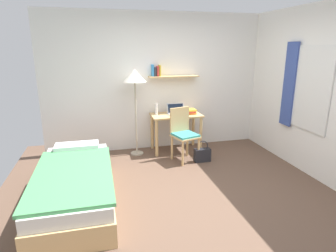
{
  "coord_description": "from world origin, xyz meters",
  "views": [
    {
      "loc": [
        -1.18,
        -3.39,
        1.98
      ],
      "look_at": [
        -0.21,
        0.51,
        0.85
      ],
      "focal_mm": 30.53,
      "sensor_mm": 36.0,
      "label": 1
    }
  ],
  "objects_px": {
    "book_stack": "(191,111)",
    "desk": "(176,122)",
    "laptop": "(176,111)",
    "handbag": "(202,154)",
    "desk_chair": "(183,132)",
    "bed": "(75,186)",
    "standing_lamp": "(135,80)",
    "water_bottle": "(156,109)"
  },
  "relations": [
    {
      "from": "desk",
      "to": "book_stack",
      "type": "height_order",
      "value": "book_stack"
    },
    {
      "from": "handbag",
      "to": "desk_chair",
      "type": "bearing_deg",
      "value": 151.18
    },
    {
      "from": "desk",
      "to": "desk_chair",
      "type": "xyz_separation_m",
      "value": [
        0.0,
        -0.48,
        -0.06
      ]
    },
    {
      "from": "desk_chair",
      "to": "handbag",
      "type": "relative_size",
      "value": 2.44
    },
    {
      "from": "laptop",
      "to": "water_bottle",
      "type": "height_order",
      "value": "water_bottle"
    },
    {
      "from": "laptop",
      "to": "book_stack",
      "type": "distance_m",
      "value": 0.28
    },
    {
      "from": "standing_lamp",
      "to": "book_stack",
      "type": "relative_size",
      "value": 6.42
    },
    {
      "from": "desk",
      "to": "handbag",
      "type": "distance_m",
      "value": 0.85
    },
    {
      "from": "bed",
      "to": "laptop",
      "type": "xyz_separation_m",
      "value": [
        1.8,
        1.62,
        0.54
      ]
    },
    {
      "from": "book_stack",
      "to": "desk",
      "type": "bearing_deg",
      "value": 179.72
    },
    {
      "from": "standing_lamp",
      "to": "water_bottle",
      "type": "relative_size",
      "value": 7.16
    },
    {
      "from": "water_bottle",
      "to": "handbag",
      "type": "xyz_separation_m",
      "value": [
        0.67,
        -0.72,
        -0.71
      ]
    },
    {
      "from": "desk",
      "to": "laptop",
      "type": "relative_size",
      "value": 2.79
    },
    {
      "from": "water_bottle",
      "to": "bed",
      "type": "bearing_deg",
      "value": -131.12
    },
    {
      "from": "water_bottle",
      "to": "book_stack",
      "type": "bearing_deg",
      "value": -5.99
    },
    {
      "from": "laptop",
      "to": "handbag",
      "type": "relative_size",
      "value": 0.89
    },
    {
      "from": "bed",
      "to": "desk_chair",
      "type": "height_order",
      "value": "desk_chair"
    },
    {
      "from": "standing_lamp",
      "to": "handbag",
      "type": "bearing_deg",
      "value": -30.85
    },
    {
      "from": "desk",
      "to": "desk_chair",
      "type": "height_order",
      "value": "desk_chair"
    },
    {
      "from": "laptop",
      "to": "book_stack",
      "type": "relative_size",
      "value": 1.38
    },
    {
      "from": "desk_chair",
      "to": "book_stack",
      "type": "bearing_deg",
      "value": 59.19
    },
    {
      "from": "handbag",
      "to": "water_bottle",
      "type": "bearing_deg",
      "value": 133.07
    },
    {
      "from": "bed",
      "to": "standing_lamp",
      "type": "relative_size",
      "value": 1.3
    },
    {
      "from": "laptop",
      "to": "handbag",
      "type": "height_order",
      "value": "laptop"
    },
    {
      "from": "desk_chair",
      "to": "desk",
      "type": "bearing_deg",
      "value": 90.0
    },
    {
      "from": "water_bottle",
      "to": "desk",
      "type": "bearing_deg",
      "value": -10.38
    },
    {
      "from": "water_bottle",
      "to": "handbag",
      "type": "bearing_deg",
      "value": -46.93
    },
    {
      "from": "desk",
      "to": "book_stack",
      "type": "xyz_separation_m",
      "value": [
        0.29,
        -0.0,
        0.19
      ]
    },
    {
      "from": "book_stack",
      "to": "standing_lamp",
      "type": "bearing_deg",
      "value": -179.5
    },
    {
      "from": "laptop",
      "to": "water_bottle",
      "type": "bearing_deg",
      "value": 178.88
    },
    {
      "from": "desk",
      "to": "standing_lamp",
      "type": "xyz_separation_m",
      "value": [
        -0.77,
        -0.01,
        0.82
      ]
    },
    {
      "from": "water_bottle",
      "to": "handbag",
      "type": "height_order",
      "value": "water_bottle"
    },
    {
      "from": "standing_lamp",
      "to": "laptop",
      "type": "bearing_deg",
      "value": 5.14
    },
    {
      "from": "water_bottle",
      "to": "handbag",
      "type": "relative_size",
      "value": 0.58
    },
    {
      "from": "desk_chair",
      "to": "book_stack",
      "type": "height_order",
      "value": "desk_chair"
    },
    {
      "from": "bed",
      "to": "water_bottle",
      "type": "distance_m",
      "value": 2.24
    },
    {
      "from": "standing_lamp",
      "to": "book_stack",
      "type": "distance_m",
      "value": 1.23
    },
    {
      "from": "desk_chair",
      "to": "water_bottle",
      "type": "relative_size",
      "value": 4.23
    },
    {
      "from": "desk",
      "to": "book_stack",
      "type": "distance_m",
      "value": 0.35
    },
    {
      "from": "desk",
      "to": "handbag",
      "type": "bearing_deg",
      "value": -64.94
    },
    {
      "from": "standing_lamp",
      "to": "handbag",
      "type": "relative_size",
      "value": 4.13
    },
    {
      "from": "bed",
      "to": "standing_lamp",
      "type": "height_order",
      "value": "standing_lamp"
    }
  ]
}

